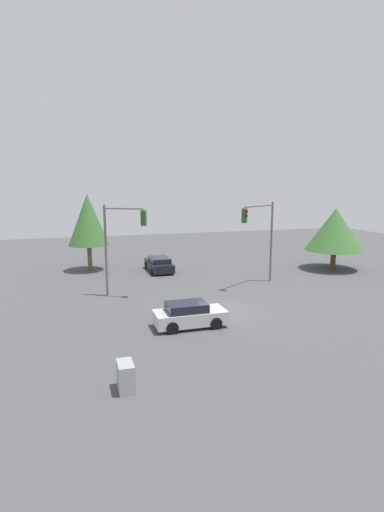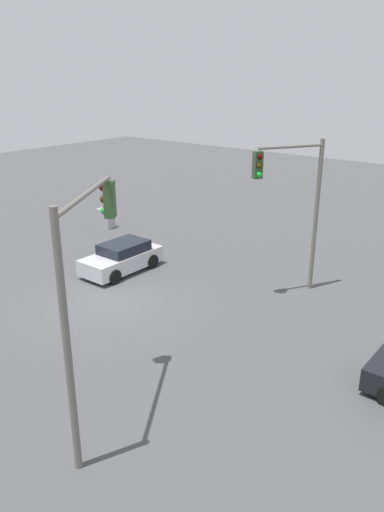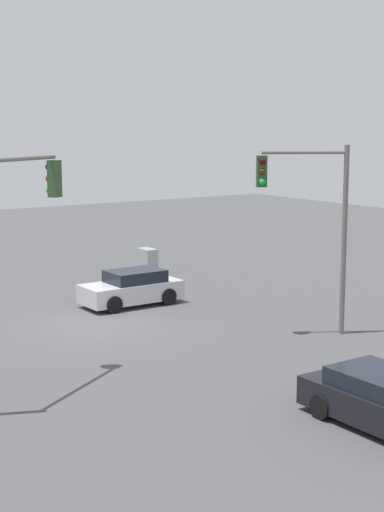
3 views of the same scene
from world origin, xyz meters
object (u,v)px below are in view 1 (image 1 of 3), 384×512
at_px(traffic_signal_main, 121,235).
at_px(sedan_dark, 159,264).
at_px(electrical_cabinet, 126,377).
at_px(traffic_signal_cross, 261,229).
at_px(sedan_silver, 189,315).

bearing_deg(traffic_signal_main, sedan_dark, 90.10).
distance_m(sedan_dark, electrical_cabinet, 21.65).
bearing_deg(traffic_signal_cross, sedan_dark, -80.36).
xyz_separation_m(sedan_dark, electrical_cabinet, (-20.82, 5.93, -0.08)).
distance_m(sedan_silver, traffic_signal_cross, 11.70).
bearing_deg(electrical_cabinet, traffic_signal_cross, -42.86).
bearing_deg(electrical_cabinet, sedan_silver, -36.08).
relative_size(sedan_silver, traffic_signal_cross, 0.62).
distance_m(sedan_dark, traffic_signal_cross, 10.58).
bearing_deg(electrical_cabinet, sedan_dark, -15.89).
bearing_deg(traffic_signal_main, sedan_silver, -38.82).
height_order(sedan_silver, sedan_dark, sedan_silver).
relative_size(sedan_silver, sedan_dark, 0.90).
xyz_separation_m(traffic_signal_main, traffic_signal_cross, (0.10, -10.95, 0.09)).
distance_m(sedan_dark, traffic_signal_main, 9.37).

